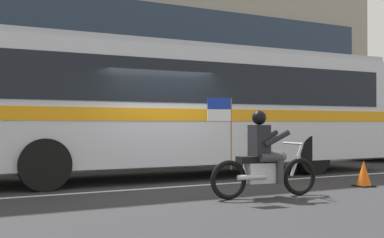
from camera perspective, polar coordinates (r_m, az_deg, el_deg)
name	(u,v)px	position (r m, az deg, el deg)	size (l,w,h in m)	color
ground_plane	(162,184)	(11.02, -3.48, -7.46)	(60.00, 60.00, 0.00)	#2B2B2D
sidewalk_curb	(94,164)	(15.78, -11.23, -5.11)	(28.00, 3.80, 0.15)	#A39E93
lane_center_stripe	(174,187)	(10.49, -2.10, -7.80)	(26.60, 0.14, 0.01)	silver
transit_bus	(182,102)	(12.51, -1.13, 1.99)	(11.77, 2.77, 3.22)	silver
motorcycle_with_rider	(264,160)	(9.02, 8.26, -4.73)	(2.19, 0.66, 1.78)	black
traffic_cone	(364,174)	(11.14, 19.13, -6.02)	(0.36, 0.36, 0.55)	#EA590F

